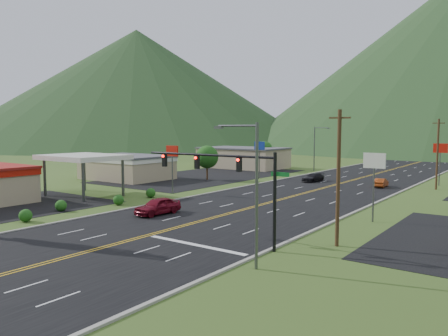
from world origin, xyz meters
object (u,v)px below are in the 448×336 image
Objects in this scene: streetlight_west at (316,146)px; car_red_near at (158,206)px; car_red_far at (381,183)px; gas_canopy at (83,158)px; traffic_signal at (228,173)px; streetlight_east at (252,185)px; car_dark_mid at (313,178)px.

car_red_near is at bearing -83.15° from streetlight_west.
streetlight_west is 25.38m from car_red_far.
streetlight_west is 0.90× the size of gas_canopy.
traffic_signal is 3.32× the size of car_red_far.
streetlight_east reaches higher than traffic_signal.
car_dark_mid is at bearing 93.40° from car_red_near.
car_red_near reaches higher than car_red_far.
traffic_signal is at bearing -16.19° from car_red_near.
streetlight_west is at bearing 110.86° from streetlight_east.
car_dark_mid is (7.19, -16.88, -4.51)m from streetlight_west.
streetlight_west is at bearing -47.46° from car_red_far.
streetlight_west is (-18.16, 56.00, -0.15)m from traffic_signal.
traffic_signal is 39.13m from car_red_far.
car_red_near is at bearing -11.41° from gas_canopy.
car_dark_mid is at bearing 109.97° from streetlight_east.
car_red_near is at bearing 158.70° from traffic_signal.
traffic_signal is 1.46× the size of streetlight_west.
car_red_near is at bearing 66.61° from car_red_far.
gas_canopy reaches higher than car_dark_mid.
traffic_signal is 1.46× the size of streetlight_east.
car_red_far is at bearing 47.30° from gas_canopy.
gas_canopy is (-28.48, 8.00, -0.46)m from traffic_signal.
car_red_near is 34.46m from car_dark_mid.
car_dark_mid is at bearing -66.93° from streetlight_west.
traffic_signal is at bearing -65.98° from car_dark_mid.
gas_canopy is (-33.18, 12.00, -0.31)m from streetlight_east.
traffic_signal is 40.90m from car_dark_mid.
streetlight_east reaches higher than car_red_near.
car_dark_mid is at bearing -5.49° from car_red_far.
streetlight_west is 18.90m from car_dark_mid.
streetlight_west is 51.88m from car_red_near.
streetlight_east is (4.70, -4.00, -0.15)m from traffic_signal.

